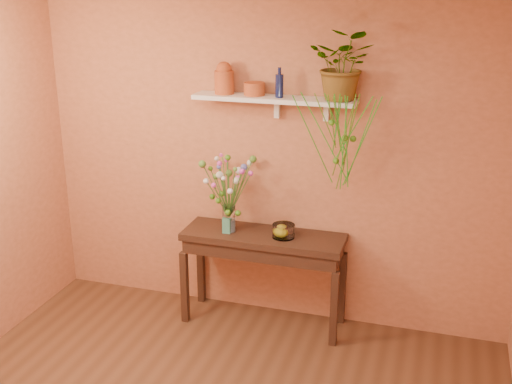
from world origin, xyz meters
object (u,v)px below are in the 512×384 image
at_px(bouquet, 229,179).
at_px(glass_vase, 229,220).
at_px(spider_plant, 344,65).
at_px(glass_bowl, 283,231).
at_px(sideboard, 263,247).
at_px(terracotta_jug, 224,79).
at_px(blue_bottle, 279,85).

bearing_deg(bouquet, glass_vase, -122.67).
bearing_deg(spider_plant, glass_bowl, -160.68).
xyz_separation_m(sideboard, bouquet, (-0.29, -0.02, 0.57)).
distance_m(spider_plant, bouquet, 1.29).
bearing_deg(bouquet, terracotta_jug, 119.43).
distance_m(terracotta_jug, glass_bowl, 1.32).
distance_m(sideboard, spider_plant, 1.62).
distance_m(sideboard, glass_bowl, 0.24).
xyz_separation_m(sideboard, terracotta_jug, (-0.36, 0.11, 1.36)).
xyz_separation_m(terracotta_jug, spider_plant, (0.95, 0.01, 0.14)).
distance_m(spider_plant, glass_vase, 1.57).
relative_size(sideboard, spider_plant, 2.52).
bearing_deg(blue_bottle, sideboard, -138.08).
distance_m(glass_vase, bouquet, 0.36).
relative_size(spider_plant, glass_bowl, 2.89).
relative_size(blue_bottle, glass_bowl, 1.26).
relative_size(sideboard, blue_bottle, 5.80).
xyz_separation_m(terracotta_jug, bouquet, (0.07, -0.13, -0.79)).
relative_size(terracotta_jug, glass_bowl, 1.39).
xyz_separation_m(sideboard, spider_plant, (0.59, 0.12, 1.51)).
bearing_deg(terracotta_jug, spider_plant, 0.77).
relative_size(terracotta_jug, bouquet, 0.46).
bearing_deg(blue_bottle, glass_vase, -164.16).
bearing_deg(glass_bowl, spider_plant, 19.32).
bearing_deg(glass_bowl, bouquet, 179.97).
height_order(sideboard, terracotta_jug, terracotta_jug).
bearing_deg(glass_bowl, sideboard, 173.53).
height_order(spider_plant, glass_vase, spider_plant).
distance_m(terracotta_jug, spider_plant, 0.96).
relative_size(terracotta_jug, glass_vase, 1.15).
relative_size(terracotta_jug, spider_plant, 0.48).
bearing_deg(bouquet, glass_bowl, -0.03).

